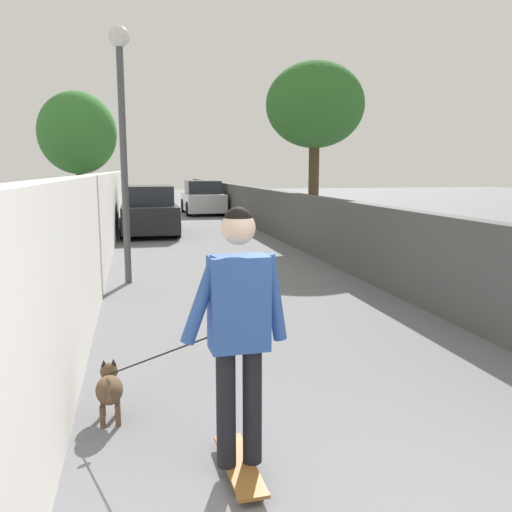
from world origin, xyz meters
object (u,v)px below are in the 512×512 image
lamp_post (122,112)px  car_far (203,199)px  tree_left_far (77,133)px  car_near (149,211)px  tree_right_near (315,106)px  skateboard (240,465)px  person_skateboarder (239,318)px  dog (110,388)px

lamp_post → car_far: lamp_post is taller
car_far → tree_left_far: bearing=126.9°
car_near → tree_right_near: bearing=-118.7°
tree_right_near → car_near: (2.58, 4.71, -3.14)m
tree_right_near → skateboard: tree_right_near is taller
tree_left_far → skateboard: tree_left_far is taller
tree_left_far → person_skateboarder: tree_left_far is taller
skateboard → dog: dog is taller
tree_right_near → car_near: 6.22m
skateboard → tree_left_far: bearing=8.4°
car_far → dog: bearing=170.6°
lamp_post → car_near: 8.04m
skateboard → car_far: 21.57m
tree_right_near → tree_left_far: 9.31m
lamp_post → person_skateboarder: lamp_post is taller
tree_right_near → skateboard: (-11.60, 4.52, -3.78)m
tree_right_near → tree_left_far: (6.00, 7.11, -0.48)m
tree_right_near → person_skateboarder: tree_right_near is taller
person_skateboarder → car_far: size_ratio=0.45×
tree_left_far → dog: bearing=-174.1°
person_skateboarder → car_far: 21.56m
tree_left_far → car_far: 6.89m
tree_right_near → person_skateboarder: 12.75m
tree_left_far → lamp_post: (-11.09, -1.80, -0.33)m
skateboard → car_far: car_far is taller
person_skateboarder → tree_right_near: bearing=-21.3°
tree_left_far → car_far: (3.82, -5.08, -2.66)m
skateboard → dog: bearing=40.5°
car_far → lamp_post: bearing=167.6°
car_far → tree_right_near: bearing=-168.3°
skateboard → dog: size_ratio=0.61×
lamp_post → person_skateboarder: 6.84m
lamp_post → person_skateboarder: bearing=-173.1°
dog → car_far: car_far is taller
skateboard → person_skateboarder: 1.03m
tree_right_near → dog: size_ratio=3.87×
tree_right_near → tree_left_far: size_ratio=1.04×
dog → tree_left_far: bearing=5.9°
tree_left_far → person_skateboarder: size_ratio=2.81×
skateboard → dog: 1.38m
car_near → skateboard: bearing=-179.2°
tree_left_far → lamp_post: size_ratio=1.09×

